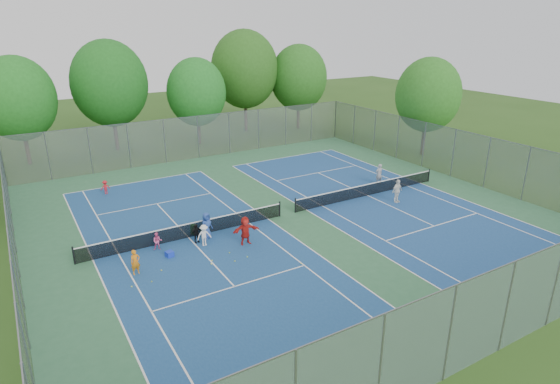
{
  "coord_description": "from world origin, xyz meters",
  "views": [
    {
      "loc": [
        -15.24,
        -24.66,
        12.34
      ],
      "look_at": [
        0.0,
        1.0,
        1.3
      ],
      "focal_mm": 30.0,
      "sensor_mm": 36.0,
      "label": 1
    }
  ],
  "objects_px": {
    "instructor": "(379,174)",
    "ball_hopper": "(194,229)",
    "net_left": "(188,231)",
    "ball_crate": "(169,254)",
    "net_right": "(368,190)"
  },
  "relations": [
    {
      "from": "net_left",
      "to": "net_right",
      "type": "relative_size",
      "value": 1.0
    },
    {
      "from": "net_left",
      "to": "net_right",
      "type": "bearing_deg",
      "value": 0.0
    },
    {
      "from": "ball_hopper",
      "to": "instructor",
      "type": "xyz_separation_m",
      "value": [
        15.98,
        1.26,
        0.53
      ]
    },
    {
      "from": "ball_crate",
      "to": "net_right",
      "type": "bearing_deg",
      "value": 6.34
    },
    {
      "from": "net_right",
      "to": "ball_crate",
      "type": "height_order",
      "value": "net_right"
    },
    {
      "from": "net_left",
      "to": "instructor",
      "type": "distance_m",
      "value": 16.54
    },
    {
      "from": "instructor",
      "to": "ball_hopper",
      "type": "bearing_deg",
      "value": 9.32
    },
    {
      "from": "ball_hopper",
      "to": "instructor",
      "type": "bearing_deg",
      "value": 4.5
    },
    {
      "from": "net_left",
      "to": "ball_hopper",
      "type": "relative_size",
      "value": 20.92
    },
    {
      "from": "net_right",
      "to": "instructor",
      "type": "xyz_separation_m",
      "value": [
        2.46,
        1.58,
        0.38
      ]
    },
    {
      "from": "net_right",
      "to": "ball_hopper",
      "type": "relative_size",
      "value": 20.92
    },
    {
      "from": "ball_hopper",
      "to": "instructor",
      "type": "relative_size",
      "value": 0.37
    },
    {
      "from": "net_right",
      "to": "instructor",
      "type": "distance_m",
      "value": 2.95
    },
    {
      "from": "net_right",
      "to": "net_left",
      "type": "bearing_deg",
      "value": 180.0
    },
    {
      "from": "net_left",
      "to": "instructor",
      "type": "xyz_separation_m",
      "value": [
        16.46,
        1.58,
        0.38
      ]
    }
  ]
}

